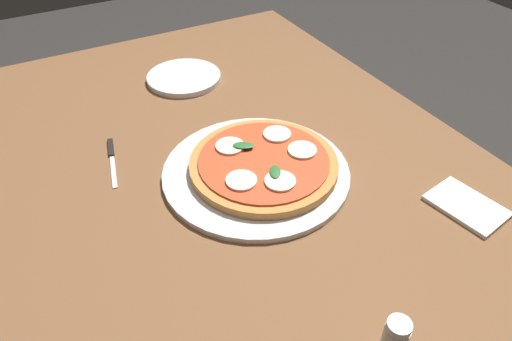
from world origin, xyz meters
The scene contains 6 objects.
dining_table centered at (0.00, 0.00, 0.62)m, with size 1.28×1.00×0.71m.
serving_tray centered at (0.08, 0.04, 0.72)m, with size 0.36×0.36×0.01m, color silver.
pizza centered at (0.08, 0.06, 0.74)m, with size 0.29×0.29×0.03m.
plate_white centered at (-0.34, 0.06, 0.72)m, with size 0.19×0.19×0.01m, color white.
napkin centered at (0.35, 0.33, 0.72)m, with size 0.13×0.09×0.01m, color white.
knife centered at (-0.11, -0.19, 0.72)m, with size 0.16×0.04×0.01m.
Camera 1 is at (0.71, -0.30, 1.31)m, focal length 33.37 mm.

